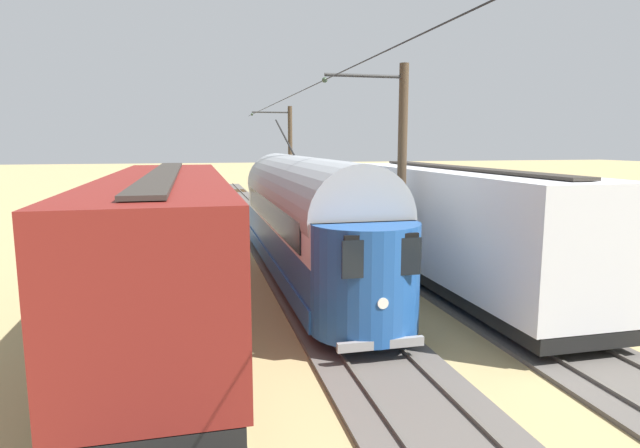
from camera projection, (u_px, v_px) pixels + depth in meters
ground_plane at (336, 253)px, 23.25m from camera, size 220.00×220.00×0.00m
track_streetcar_siding at (472, 244)px, 25.10m from camera, size 2.80×80.00×0.18m
track_adjacent_siding at (382, 248)px, 24.06m from camera, size 2.80×80.00×0.18m
track_third_siding at (285, 253)px, 23.02m from camera, size 2.80×80.00×0.18m
track_outer_siding at (178, 258)px, 21.99m from camera, size 2.80×80.00×0.18m
vintage_streetcar at (305, 216)px, 18.45m from camera, size 2.65×15.66×5.65m
boxcar_adjacent at (460, 225)px, 16.95m from camera, size 2.96×12.19×3.85m
coach_far_siding at (167, 243)px, 13.96m from camera, size 2.96×14.32×3.85m
catenary_pole_foreground at (289, 160)px, 34.29m from camera, size 2.64×0.28×7.10m
catenary_pole_mid_near at (400, 178)px, 16.12m from camera, size 2.64×0.28×7.10m
overhead_wire_run at (321, 82)px, 15.81m from camera, size 2.44×41.80×0.18m
spare_tie_stack at (96, 274)px, 18.35m from camera, size 2.40×2.40×0.54m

